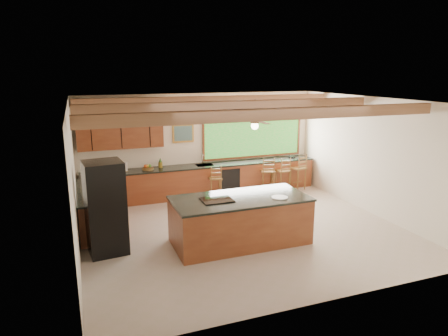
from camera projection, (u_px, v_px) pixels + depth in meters
name	position (u px, v px, depth m)	size (l,w,h in m)	color
ground	(242.00, 229.00, 9.37)	(7.20, 7.20, 0.00)	beige
room_shell	(226.00, 133.00, 9.39)	(7.27, 6.54, 3.02)	white
counter_run	(181.00, 186.00, 11.28)	(7.12, 3.10, 1.22)	brown
island	(240.00, 220.00, 8.57)	(2.91, 1.37, 1.03)	brown
refrigerator	(105.00, 208.00, 8.00)	(0.81, 0.79, 1.90)	black
bar_stool_a	(216.00, 179.00, 11.47)	(0.42, 0.42, 1.01)	brown
bar_stool_b	(269.00, 172.00, 12.01)	(0.51, 0.51, 1.13)	brown
bar_stool_c	(299.00, 169.00, 12.37)	(0.50, 0.50, 1.14)	brown
bar_stool_d	(284.00, 171.00, 12.20)	(0.40, 0.40, 1.08)	brown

